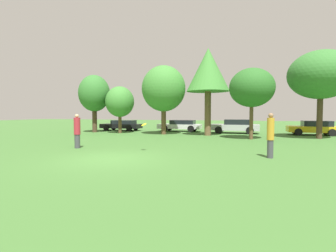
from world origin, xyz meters
The scene contains 14 objects.
ground_plane centered at (0.00, 0.00, 0.00)m, with size 120.00×120.00×0.00m, color #3D6B2D.
person_thrower centered at (-3.51, 2.36, 0.96)m, with size 0.35×0.35×1.89m.
person_catcher centered at (6.42, 2.25, 1.00)m, with size 0.30×0.30×1.94m.
frisbee centered at (0.51, 2.29, 1.37)m, with size 0.29×0.26×0.19m.
tree_0 centered at (-9.46, 12.94, 3.92)m, with size 3.13×3.13×5.81m.
tree_1 centered at (-6.43, 12.68, 3.04)m, with size 2.77×2.77×4.54m.
tree_2 centered at (-1.91, 12.61, 4.16)m, with size 3.99×3.99×6.27m.
tree_3 centered at (2.13, 12.65, 5.60)m, with size 3.72×3.72×7.54m.
tree_4 centered at (5.71, 10.33, 3.81)m, with size 3.27×3.27×5.26m.
tree_5 centered at (10.65, 12.35, 4.81)m, with size 4.71×4.71×6.65m.
parked_car_black centered at (-8.04, 16.08, 0.62)m, with size 4.55×1.84×1.16m.
parked_car_white centered at (-1.43, 16.85, 0.65)m, with size 4.60×1.94×1.21m.
parked_car_silver centered at (4.32, 15.87, 0.71)m, with size 4.57×2.03×1.34m.
parked_car_yellow centered at (11.04, 15.88, 0.66)m, with size 4.13×2.09×1.27m.
Camera 1 is at (5.50, -9.43, 1.93)m, focal length 27.11 mm.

